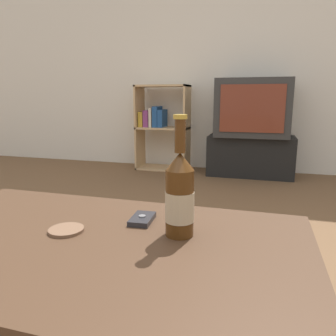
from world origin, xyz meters
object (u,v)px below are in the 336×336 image
tv_stand (250,156)px  bookshelf (160,125)px  beer_bottle (180,195)px  cell_phone (142,219)px  television (253,108)px

tv_stand → bookshelf: size_ratio=0.92×
tv_stand → beer_bottle: beer_bottle is taller
cell_phone → beer_bottle: bearing=-30.0°
tv_stand → cell_phone: 2.63m
television → bookshelf: size_ratio=0.77×
television → beer_bottle: 2.67m
bookshelf → cell_phone: (0.80, -2.67, -0.03)m
beer_bottle → cell_phone: size_ratio=2.99×
television → beer_bottle: size_ratio=2.42×
bookshelf → beer_bottle: 2.88m
television → beer_bottle: bearing=-91.5°
tv_stand → cell_phone: (-0.19, -2.62, 0.26)m
tv_stand → bookshelf: (-0.99, 0.05, 0.29)m
beer_bottle → cell_phone: (-0.12, 0.06, -0.09)m
bookshelf → television: bearing=-3.2°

